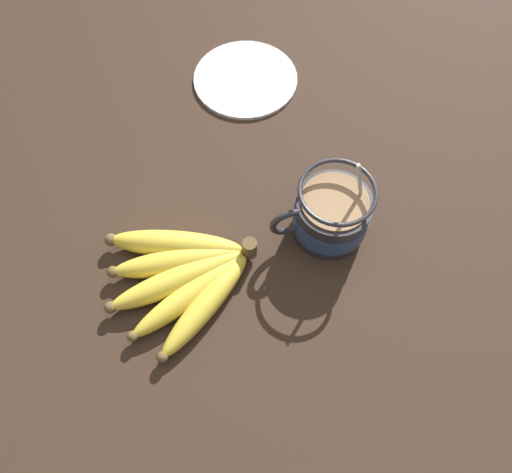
# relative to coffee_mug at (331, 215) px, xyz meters

# --- Properties ---
(table) EXTENTS (1.32, 1.32, 0.03)m
(table) POSITION_rel_coffee_mug_xyz_m (0.02, -0.02, -0.06)
(table) COLOR #332319
(table) RESTS_ON ground
(coffee_mug) EXTENTS (0.14, 0.10, 0.15)m
(coffee_mug) POSITION_rel_coffee_mug_xyz_m (0.00, 0.00, 0.00)
(coffee_mug) COLOR #28282D
(coffee_mug) RESTS_ON table
(banana_bunch) EXTENTS (0.21, 0.21, 0.04)m
(banana_bunch) POSITION_rel_coffee_mug_xyz_m (0.21, 0.02, -0.02)
(banana_bunch) COLOR brown
(banana_bunch) RESTS_ON table
(small_plate) EXTENTS (0.18, 0.18, 0.01)m
(small_plate) POSITION_rel_coffee_mug_xyz_m (0.04, -0.31, -0.04)
(small_plate) COLOR white
(small_plate) RESTS_ON table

